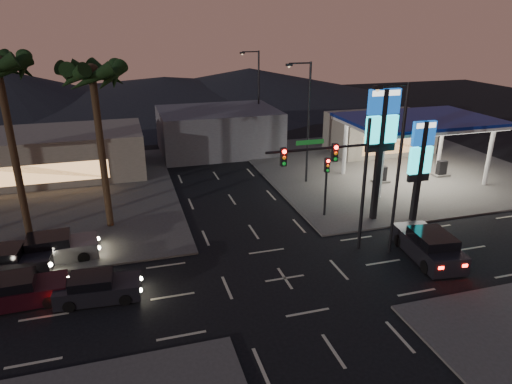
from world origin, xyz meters
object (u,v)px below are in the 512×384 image
object	(u,v)px
car_lane_a_mid	(17,291)
car_lane_b_mid	(6,262)
pylon_sign_tall	(382,130)
pylon_sign_short	(421,156)
gas_station	(418,122)
car_lane_a_front	(97,288)
car_lane_b_front	(54,248)
traffic_signal_mast	(338,169)
suv_station	(429,246)

from	to	relation	value
car_lane_a_mid	car_lane_b_mid	bearing A→B (deg)	109.19
pylon_sign_tall	pylon_sign_short	world-z (taller)	pylon_sign_tall
car_lane_a_mid	car_lane_b_mid	xyz separation A→B (m)	(-1.12, 3.22, 0.04)
car_lane_a_mid	car_lane_b_mid	world-z (taller)	car_lane_b_mid
gas_station	pylon_sign_tall	distance (m)	10.01
car_lane_a_front	car_lane_b_front	world-z (taller)	car_lane_b_front
car_lane_a_front	car_lane_b_mid	distance (m)	6.22
car_lane_b_front	car_lane_b_mid	distance (m)	2.55
pylon_sign_tall	car_lane_a_front	size ratio (longest dim) A/B	2.11
traffic_signal_mast	car_lane_a_mid	world-z (taller)	traffic_signal_mast
pylon_sign_short	traffic_signal_mast	size ratio (longest dim) A/B	0.88
pylon_sign_tall	traffic_signal_mast	bearing A→B (deg)	-143.48
suv_station	car_lane_b_mid	bearing A→B (deg)	167.81
traffic_signal_mast	suv_station	xyz separation A→B (m)	(5.01, -2.23, -4.44)
traffic_signal_mast	pylon_sign_short	bearing A→B (deg)	19.13
gas_station	car_lane_b_front	distance (m)	29.06
car_lane_a_mid	car_lane_b_mid	distance (m)	3.41
pylon_sign_tall	traffic_signal_mast	world-z (taller)	pylon_sign_tall
traffic_signal_mast	car_lane_b_mid	distance (m)	18.91
gas_station	car_lane_a_mid	xyz separation A→B (m)	(-29.28, -10.46, -4.39)
pylon_sign_short	car_lane_b_mid	distance (m)	25.71
car_lane_a_front	car_lane_b_front	xyz separation A→B (m)	(-2.45, 4.90, 0.09)
gas_station	car_lane_a_mid	size ratio (longest dim) A/B	2.65
pylon_sign_tall	car_lane_b_front	world-z (taller)	pylon_sign_tall
suv_station	car_lane_a_front	bearing A→B (deg)	176.67
gas_station	pylon_sign_short	bearing A→B (deg)	-123.69
gas_station	suv_station	bearing A→B (deg)	-120.58
gas_station	traffic_signal_mast	bearing A→B (deg)	-140.72
gas_station	car_lane_b_mid	bearing A→B (deg)	-166.60
traffic_signal_mast	car_lane_a_front	distance (m)	14.16
traffic_signal_mast	car_lane_b_front	distance (m)	16.84
pylon_sign_tall	pylon_sign_short	distance (m)	3.20
traffic_signal_mast	car_lane_b_front	xyz separation A→B (m)	(-15.79, 3.74, -4.51)
car_lane_b_mid	suv_station	xyz separation A→B (m)	(23.17, -5.01, 0.07)
car_lane_a_front	traffic_signal_mast	bearing A→B (deg)	5.00
traffic_signal_mast	car_lane_b_front	bearing A→B (deg)	166.69
pylon_sign_short	car_lane_b_front	size ratio (longest dim) A/B	1.44
gas_station	car_lane_b_mid	xyz separation A→B (m)	(-30.40, -7.24, -4.36)
car_lane_a_front	car_lane_b_front	size ratio (longest dim) A/B	0.88
car_lane_a_front	car_lane_a_mid	bearing A→B (deg)	169.03
car_lane_b_mid	car_lane_b_front	bearing A→B (deg)	22.22
pylon_sign_short	suv_station	distance (m)	6.52
pylon_sign_short	traffic_signal_mast	world-z (taller)	traffic_signal_mast
gas_station	suv_station	xyz separation A→B (m)	(-7.24, -12.25, -4.29)
car_lane_a_mid	suv_station	bearing A→B (deg)	-4.62
pylon_sign_tall	suv_station	bearing A→B (deg)	-87.36
car_lane_b_mid	gas_station	bearing A→B (deg)	13.40
pylon_sign_tall	traffic_signal_mast	distance (m)	6.02
pylon_sign_tall	car_lane_b_mid	bearing A→B (deg)	-178.15
car_lane_b_front	car_lane_b_mid	world-z (taller)	car_lane_b_mid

